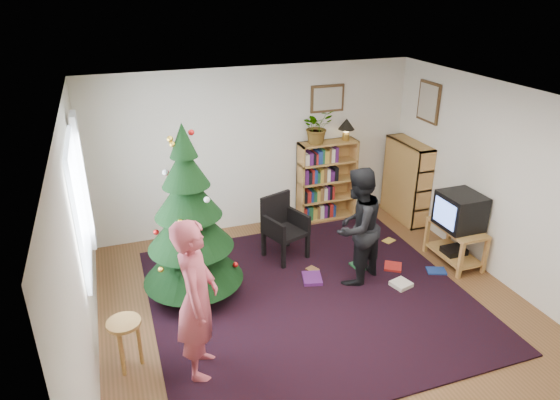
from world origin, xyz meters
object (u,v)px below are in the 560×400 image
object	(u,v)px
bookshelf_right	(406,180)
table_lamp	(346,125)
tv_stand	(455,241)
armchair	(283,224)
picture_back	(327,98)
potted_plant	(317,127)
person_standing	(197,300)
christmas_tree	(190,229)
stool	(125,332)
person_by_chair	(357,227)
bookshelf_back	(327,180)
crt_tv	(460,211)
picture_right	(429,102)

from	to	relation	value
bookshelf_right	table_lamp	size ratio (longest dim) A/B	3.75
tv_stand	armchair	size ratio (longest dim) A/B	0.90
bookshelf_right	table_lamp	xyz separation A→B (m)	(-0.91, 0.44, 0.87)
picture_back	tv_stand	size ratio (longest dim) A/B	0.68
tv_stand	potted_plant	size ratio (longest dim) A/B	1.55
picture_back	person_standing	xyz separation A→B (m)	(-2.66, -2.95, -1.11)
christmas_tree	stool	world-z (taller)	christmas_tree
person_by_chair	table_lamp	xyz separation A→B (m)	(0.74, 1.86, 0.75)
tv_stand	christmas_tree	bearing A→B (deg)	173.21
christmas_tree	stool	bearing A→B (deg)	-129.74
picture_back	christmas_tree	world-z (taller)	christmas_tree
picture_back	bookshelf_back	distance (m)	1.29
picture_back	crt_tv	world-z (taller)	picture_back
picture_back	bookshelf_right	world-z (taller)	picture_back
bookshelf_back	stool	xyz separation A→B (m)	(-3.33, -2.53, -0.23)
bookshelf_right	tv_stand	distance (m)	1.52
armchair	potted_plant	bearing A→B (deg)	26.54
picture_back	stool	distance (m)	4.54
person_standing	crt_tv	bearing A→B (deg)	-60.17
armchair	christmas_tree	bearing A→B (deg)	-177.64
bookshelf_right	bookshelf_back	bearing A→B (deg)	69.97
armchair	person_by_chair	bearing A→B (deg)	-75.03
picture_right	tv_stand	xyz separation A→B (m)	(-0.26, -1.32, -1.63)
bookshelf_back	tv_stand	distance (m)	2.23
bookshelf_back	potted_plant	xyz separation A→B (m)	(-0.20, 0.00, 0.90)
stool	tv_stand	bearing A→B (deg)	8.02
person_standing	table_lamp	distance (m)	4.13
crt_tv	table_lamp	xyz separation A→B (m)	(-0.78, 1.91, 0.75)
picture_right	armchair	world-z (taller)	picture_right
christmas_tree	person_standing	distance (m)	1.34
bookshelf_back	picture_right	bearing A→B (deg)	-23.74
potted_plant	bookshelf_back	bearing A→B (deg)	0.00
potted_plant	tv_stand	bearing A→B (deg)	-56.06
person_standing	person_by_chair	bearing A→B (deg)	-50.33
christmas_tree	tv_stand	distance (m)	3.63
christmas_tree	person_standing	bearing A→B (deg)	-97.63
tv_stand	crt_tv	xyz separation A→B (m)	(-0.00, 0.00, 0.47)
christmas_tree	person_standing	world-z (taller)	christmas_tree
tv_stand	picture_back	bearing A→B (deg)	117.60
christmas_tree	armchair	size ratio (longest dim) A/B	2.44
person_by_chair	table_lamp	size ratio (longest dim) A/B	4.49
armchair	table_lamp	size ratio (longest dim) A/B	2.62
bookshelf_right	christmas_tree	bearing A→B (deg)	105.95
bookshelf_back	person_standing	bearing A→B (deg)	-133.14
tv_stand	person_standing	distance (m)	3.87
crt_tv	picture_back	bearing A→B (deg)	117.54
person_standing	person_by_chair	xyz separation A→B (m)	(2.20, 0.96, -0.06)
crt_tv	potted_plant	distance (m)	2.43
bookshelf_back	person_by_chair	xyz separation A→B (m)	(-0.44, -1.86, 0.11)
bookshelf_right	person_by_chair	distance (m)	2.17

